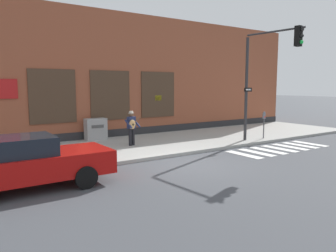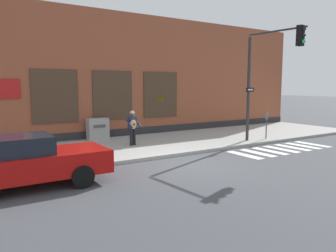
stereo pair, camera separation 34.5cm
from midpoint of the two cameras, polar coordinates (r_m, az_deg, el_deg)
name	(u,v)px [view 1 (the left image)]	position (r m, az deg, el deg)	size (l,w,h in m)	color
ground_plane	(189,164)	(12.37, 2.88, -6.71)	(160.00, 160.00, 0.00)	#424449
sidewalk	(136,146)	(15.83, -6.27, -3.45)	(28.00, 5.65, 0.14)	#9E9E99
building_backdrop	(96,77)	(19.97, -12.94, 8.35)	(28.00, 4.06, 6.94)	brown
crosswalk	(280,149)	(16.17, 18.27, -3.78)	(5.20, 1.90, 0.01)	silver
red_car	(27,163)	(10.22, -24.23, -5.83)	(4.60, 1.99, 1.53)	#B20F0C
busker	(132,126)	(15.40, -6.98, -0.01)	(0.75, 0.59, 1.63)	black
traffic_light	(266,66)	(16.56, 16.13, 9.94)	(0.68, 3.09, 5.39)	#2D2D30
parking_meter	(264,121)	(18.12, 15.85, 0.89)	(0.13, 0.11, 1.44)	#47474C
utility_box	(96,129)	(17.44, -13.03, -0.53)	(1.09, 0.57, 1.12)	#9E9E9E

